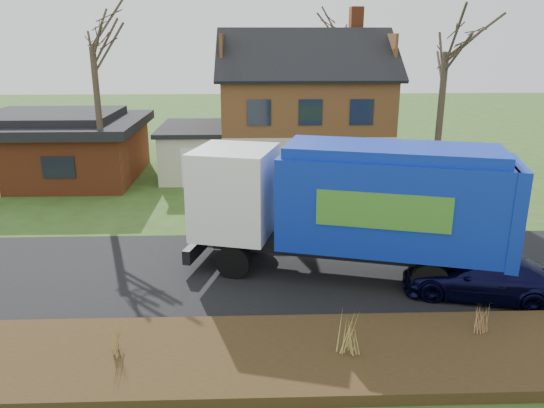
{
  "coord_description": "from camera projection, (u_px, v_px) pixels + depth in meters",
  "views": [
    {
      "loc": [
        -0.89,
        -16.52,
        7.58
      ],
      "look_at": [
        -0.21,
        2.5,
        1.61
      ],
      "focal_mm": 35.0,
      "sensor_mm": 36.0,
      "label": 1
    }
  ],
  "objects": [
    {
      "name": "tree_back",
      "position": [
        339.0,
        13.0,
        36.48
      ],
      "size": [
        3.5,
        3.5,
        11.08
      ],
      "color": "#423428",
      "rests_on": "ground"
    },
    {
      "name": "grass_clump_west",
      "position": [
        116.0,
        337.0,
        12.67
      ],
      "size": [
        0.34,
        0.28,
        0.9
      ],
      "color": "#A08346",
      "rests_on": "mulch_verge"
    },
    {
      "name": "tree_front_west",
      "position": [
        90.0,
        23.0,
        24.38
      ],
      "size": [
        3.37,
        3.37,
        10.01
      ],
      "color": "#433728",
      "rests_on": "ground"
    },
    {
      "name": "mulch_verge",
      "position": [
        292.0,
        356.0,
        12.96
      ],
      "size": [
        80.0,
        3.5,
        0.3
      ],
      "primitive_type": "cube",
      "color": "black",
      "rests_on": "ground"
    },
    {
      "name": "garbage_truck",
      "position": [
        355.0,
        202.0,
        17.05
      ],
      "size": [
        10.69,
        5.4,
        4.42
      ],
      "rotation": [
        0.0,
        0.0,
        -0.27
      ],
      "color": "black",
      "rests_on": "ground"
    },
    {
      "name": "ranch_house",
      "position": [
        54.0,
        146.0,
        29.5
      ],
      "size": [
        9.8,
        8.2,
        3.7
      ],
      "color": "brown",
      "rests_on": "ground"
    },
    {
      "name": "grass_clump_east",
      "position": [
        480.0,
        318.0,
        13.62
      ],
      "size": [
        0.32,
        0.27,
        0.8
      ],
      "color": "#A77A49",
      "rests_on": "mulch_verge"
    },
    {
      "name": "road",
      "position": [
        281.0,
        270.0,
        18.05
      ],
      "size": [
        80.0,
        7.0,
        0.02
      ],
      "primitive_type": "cube",
      "color": "black",
      "rests_on": "ground"
    },
    {
      "name": "tree_front_east",
      "position": [
        449.0,
        26.0,
        24.23
      ],
      "size": [
        3.59,
        3.59,
        9.97
      ],
      "color": "#413427",
      "rests_on": "ground"
    },
    {
      "name": "grass_clump_mid",
      "position": [
        349.0,
        334.0,
        12.62
      ],
      "size": [
        0.39,
        0.32,
        1.08
      ],
      "color": "tan",
      "rests_on": "mulch_verge"
    },
    {
      "name": "ground",
      "position": [
        281.0,
        271.0,
        18.05
      ],
      "size": [
        120.0,
        120.0,
        0.0
      ],
      "primitive_type": "plane",
      "color": "#314C19",
      "rests_on": "ground"
    },
    {
      "name": "silver_sedan",
      "position": [
        253.0,
        214.0,
        21.69
      ],
      "size": [
        4.51,
        2.2,
        1.42
      ],
      "primitive_type": "imported",
      "rotation": [
        0.0,
        0.0,
        1.4
      ],
      "color": "#A0A3A8",
      "rests_on": "ground"
    },
    {
      "name": "main_house",
      "position": [
        295.0,
        103.0,
        30.16
      ],
      "size": [
        12.95,
        8.95,
        9.26
      ],
      "color": "beige",
      "rests_on": "ground"
    },
    {
      "name": "navy_wagon",
      "position": [
        482.0,
        276.0,
        16.08
      ],
      "size": [
        5.02,
        3.12,
        1.36
      ],
      "primitive_type": "imported",
      "rotation": [
        0.0,
        0.0,
        -1.85
      ],
      "color": "black",
      "rests_on": "ground"
    }
  ]
}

